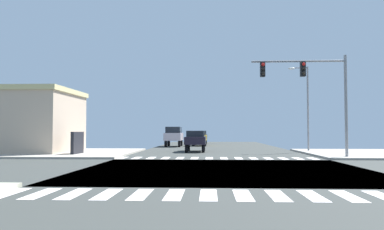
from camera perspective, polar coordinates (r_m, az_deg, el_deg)
The scene contains 12 objects.
ground at distance 18.38m, azimuth 4.99°, elevation -8.36°, with size 90.00×90.00×0.05m.
sidewalk_corner_ne at distance 33.27m, azimuth 27.19°, elevation -5.28°, with size 12.00×12.00×0.14m.
sidewalk_corner_nw at distance 32.72m, azimuth -19.42°, elevation -5.46°, with size 12.00×12.00×0.14m.
crosswalk_near at distance 11.13m, azimuth 5.17°, elevation -12.11°, with size 13.50×2.00×0.01m.
crosswalk_far at distance 25.64m, azimuth 3.78°, elevation -6.61°, with size 13.50×2.00×0.01m.
traffic_signal_mast at distance 26.71m, azimuth 17.60°, elevation 4.81°, with size 6.46×0.55×7.04m.
street_lamp at distance 34.42m, azimuth 16.91°, elevation 2.15°, with size 1.78×0.32×7.57m.
bank_building at distance 35.22m, azimuth -26.92°, elevation -0.85°, with size 13.50×7.69×5.35m.
sedan_nearside_1 at distance 53.83m, azimuth 1.37°, elevation -3.24°, with size 1.80×4.30×1.88m.
suv_queued_1 at distance 44.50m, azimuth -2.80°, elevation -3.05°, with size 1.96×4.60×2.34m.
sedan_middle_3 at distance 46.65m, azimuth 1.16°, elevation -3.36°, with size 1.80×4.30×1.88m.
sedan_outer_4 at distance 33.63m, azimuth 0.54°, elevation -3.72°, with size 1.80×4.30×1.88m.
Camera 1 is at (-0.71, -18.26, 1.88)m, focal length 34.82 mm.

